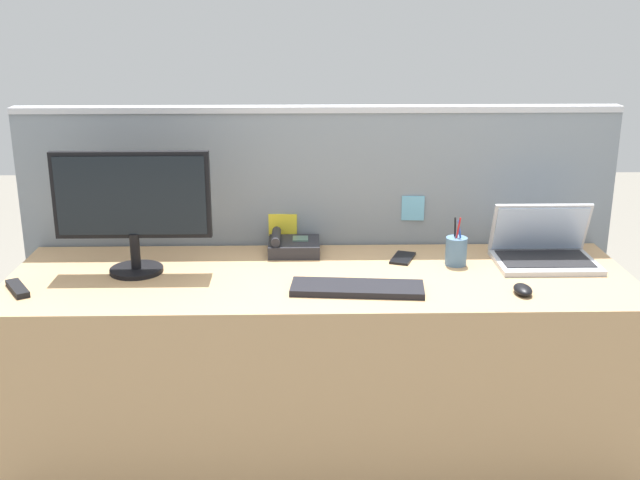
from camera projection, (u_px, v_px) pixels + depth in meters
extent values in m
plane|color=slate|center=(320.00, 452.00, 3.08)|extent=(10.00, 10.00, 0.00)
cube|color=tan|center=(320.00, 367.00, 2.97)|extent=(2.28, 0.72, 0.74)
cube|color=gray|center=(318.00, 265.00, 3.27)|extent=(2.40, 0.06, 1.28)
cube|color=#B7BAC1|center=(318.00, 109.00, 3.08)|extent=(2.40, 0.07, 0.02)
cube|color=yellow|center=(283.00, 225.00, 3.18)|extent=(0.12, 0.01, 0.09)
cube|color=#66ADD1|center=(413.00, 208.00, 3.17)|extent=(0.09, 0.01, 0.10)
cylinder|color=black|center=(137.00, 270.00, 2.89)|extent=(0.20, 0.20, 0.02)
cylinder|color=black|center=(135.00, 251.00, 2.87)|extent=(0.04, 0.04, 0.13)
cube|color=black|center=(132.00, 195.00, 2.82)|extent=(0.57, 0.03, 0.32)
cube|color=black|center=(131.00, 196.00, 2.80)|extent=(0.54, 0.01, 0.29)
cube|color=#B2B5BC|center=(545.00, 262.00, 2.97)|extent=(0.38, 0.27, 0.02)
cube|color=black|center=(545.00, 259.00, 2.97)|extent=(0.34, 0.20, 0.00)
cube|color=#B2B5BC|center=(540.00, 227.00, 3.03)|extent=(0.38, 0.08, 0.20)
cube|color=#9EB2D1|center=(540.00, 229.00, 3.02)|extent=(0.35, 0.07, 0.18)
cube|color=#232328|center=(294.00, 247.00, 3.10)|extent=(0.20, 0.18, 0.05)
cube|color=#4C6B5B|center=(300.00, 239.00, 3.12)|extent=(0.06, 0.06, 0.01)
cylinder|color=#232328|center=(276.00, 237.00, 3.09)|extent=(0.04, 0.16, 0.04)
cube|color=black|center=(357.00, 288.00, 2.71)|extent=(0.47, 0.19, 0.02)
ellipsoid|color=black|center=(523.00, 290.00, 2.68)|extent=(0.06, 0.10, 0.03)
cylinder|color=#4C7093|center=(456.00, 251.00, 2.96)|extent=(0.08, 0.08, 0.11)
cylinder|color=blue|center=(460.00, 237.00, 2.94)|extent=(0.03, 0.02, 0.13)
cylinder|color=red|center=(457.00, 236.00, 2.94)|extent=(0.03, 0.01, 0.14)
cylinder|color=black|center=(455.00, 235.00, 2.96)|extent=(0.01, 0.01, 0.14)
cube|color=black|center=(403.00, 258.00, 3.03)|extent=(0.12, 0.16, 0.01)
cube|color=black|center=(18.00, 289.00, 2.70)|extent=(0.13, 0.17, 0.02)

